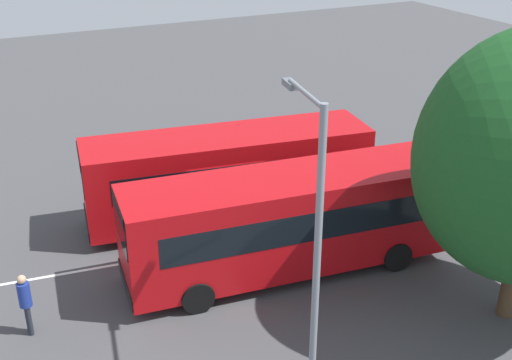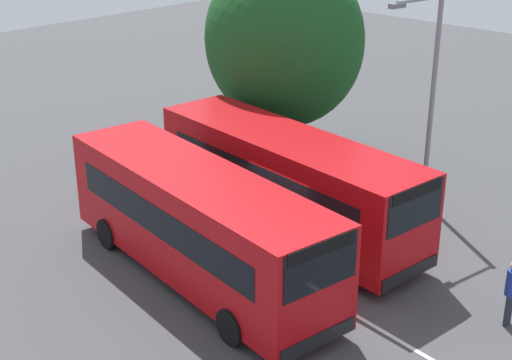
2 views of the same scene
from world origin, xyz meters
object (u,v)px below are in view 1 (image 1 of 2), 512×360
Objects in this scene: bus_far_left at (228,172)px; street_lamp at (314,234)px; pedestrian at (25,300)px; bus_center_left at (287,220)px.

bus_far_left is 8.84m from street_lamp.
bus_far_left is at bearing 22.02° from pedestrian.
street_lamp reaches higher than pedestrian.
bus_center_left is 7.41m from pedestrian.
pedestrian is at bearing 4.52° from bus_center_left.
bus_far_left is 1.00× the size of bus_center_left.
pedestrian is (7.18, 3.61, -0.64)m from bus_far_left.
bus_far_left is 1.43× the size of street_lamp.
pedestrian is at bearing 59.07° from street_lamp.
bus_center_left is at bearing 101.30° from bus_far_left.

